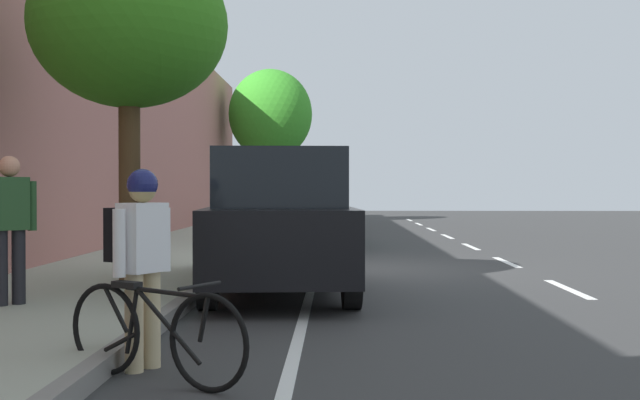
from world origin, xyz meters
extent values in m
plane|color=#353535|center=(0.00, 0.00, 0.00)|extent=(75.09, 75.09, 0.00)
cube|color=#9FA593|center=(3.77, 0.00, 0.08)|extent=(3.10, 46.93, 0.17)
cube|color=gray|center=(2.15, 0.00, 0.08)|extent=(0.16, 46.93, 0.17)
cube|color=white|center=(-3.09, -22.36, 0.00)|extent=(0.14, 2.20, 0.01)
cube|color=white|center=(-3.09, -18.16, 0.00)|extent=(0.14, 2.20, 0.01)
cube|color=white|center=(-3.09, -13.96, 0.00)|extent=(0.14, 2.20, 0.01)
cube|color=white|center=(-3.09, -9.76, 0.00)|extent=(0.14, 2.20, 0.01)
cube|color=white|center=(-3.09, -5.56, 0.00)|extent=(0.14, 2.20, 0.01)
cube|color=white|center=(-3.09, -1.36, 0.00)|extent=(0.14, 2.20, 0.01)
cube|color=white|center=(-3.09, 2.84, 0.00)|extent=(0.14, 2.20, 0.01)
cube|color=white|center=(0.68, 0.00, 0.00)|extent=(0.12, 46.93, 0.01)
cube|color=#B67168|center=(5.57, 0.00, 3.16)|extent=(0.50, 46.93, 6.33)
cube|color=tan|center=(1.03, -12.83, 0.60)|extent=(1.82, 4.42, 0.64)
cube|color=black|center=(1.03, -12.83, 1.22)|extent=(1.58, 2.12, 0.60)
cylinder|color=black|center=(1.85, -11.48, 0.33)|extent=(0.23, 0.66, 0.66)
cylinder|color=black|center=(0.23, -11.46, 0.33)|extent=(0.23, 0.66, 0.66)
cylinder|color=black|center=(1.82, -14.20, 0.33)|extent=(0.23, 0.66, 0.66)
cylinder|color=black|center=(0.20, -14.18, 0.33)|extent=(0.23, 0.66, 0.66)
cube|color=#1E512D|center=(1.13, -6.44, 0.75)|extent=(2.22, 5.39, 0.80)
cube|color=black|center=(1.08, -5.51, 1.55)|extent=(1.80, 1.58, 0.80)
cube|color=#1E512D|center=(1.19, -7.63, 1.21)|extent=(1.99, 2.74, 0.12)
cylinder|color=black|center=(1.95, -4.75, 0.40)|extent=(0.26, 0.81, 0.80)
cylinder|color=black|center=(0.15, -4.84, 0.40)|extent=(0.26, 0.81, 0.80)
cylinder|color=black|center=(2.11, -8.03, 0.40)|extent=(0.26, 0.81, 0.80)
cylinder|color=black|center=(0.31, -8.12, 0.40)|extent=(0.26, 0.81, 0.80)
cube|color=black|center=(1.09, 3.42, 0.78)|extent=(2.20, 4.81, 0.90)
cube|color=black|center=(1.09, 3.42, 1.61)|extent=(1.87, 3.20, 0.76)
cylinder|color=black|center=(1.86, 4.94, 0.38)|extent=(0.27, 0.77, 0.76)
cylinder|color=black|center=(0.12, 4.82, 0.38)|extent=(0.27, 0.77, 0.76)
cylinder|color=black|center=(2.05, 2.03, 0.38)|extent=(0.27, 0.77, 0.76)
cylinder|color=black|center=(0.31, 1.91, 0.38)|extent=(0.27, 0.77, 0.76)
torus|color=black|center=(1.23, 8.78, 0.36)|extent=(0.65, 0.40, 0.73)
torus|color=black|center=(2.13, 8.26, 0.36)|extent=(0.65, 0.40, 0.73)
cylinder|color=black|center=(1.56, 8.59, 0.45)|extent=(0.58, 0.36, 0.54)
cylinder|color=black|center=(1.88, 8.40, 0.45)|extent=(0.14, 0.10, 0.50)
cylinder|color=black|center=(1.61, 8.56, 0.70)|extent=(0.65, 0.40, 0.05)
cylinder|color=black|center=(1.98, 8.35, 0.28)|extent=(0.32, 0.21, 0.20)
cylinder|color=black|center=(2.03, 8.32, 0.53)|extent=(0.25, 0.16, 0.35)
cylinder|color=black|center=(1.26, 8.76, 0.54)|extent=(0.12, 0.09, 0.35)
cube|color=black|center=(1.92, 8.38, 0.73)|extent=(0.26, 0.21, 0.05)
cylinder|color=black|center=(1.29, 8.74, 0.77)|extent=(0.25, 0.41, 0.03)
cylinder|color=#C6B284|center=(1.93, 8.16, 0.40)|extent=(0.15, 0.15, 0.80)
cylinder|color=#C6B284|center=(1.83, 7.98, 0.40)|extent=(0.15, 0.15, 0.80)
cube|color=white|center=(1.88, 8.07, 1.08)|extent=(0.39, 0.44, 0.56)
cylinder|color=white|center=(2.01, 8.30, 1.05)|extent=(0.10, 0.10, 0.53)
cylinder|color=white|center=(1.75, 7.85, 1.05)|extent=(0.10, 0.10, 0.53)
sphere|color=tan|center=(1.88, 8.07, 1.47)|extent=(0.22, 0.22, 0.22)
sphere|color=navy|center=(1.88, 8.07, 1.51)|extent=(0.25, 0.25, 0.25)
cube|color=black|center=(2.05, 7.97, 1.10)|extent=(0.31, 0.35, 0.44)
cylinder|color=#543421|center=(3.21, -20.17, 1.95)|extent=(0.43, 0.43, 3.56)
ellipsoid|color=#359226|center=(3.21, -20.17, 4.73)|extent=(3.66, 3.66, 3.94)
cylinder|color=#523A21|center=(3.21, 3.42, 1.59)|extent=(0.30, 0.30, 2.85)
ellipsoid|color=#35811C|center=(3.21, 3.42, 3.78)|extent=(2.76, 2.76, 2.34)
cylinder|color=black|center=(3.90, 5.60, 0.59)|extent=(0.15, 0.15, 0.84)
cylinder|color=black|center=(4.04, 5.74, 0.59)|extent=(0.15, 0.15, 0.84)
cube|color=#264C26|center=(3.97, 5.67, 1.31)|extent=(0.43, 0.43, 0.60)
cylinder|color=#264C26|center=(3.79, 5.49, 1.28)|extent=(0.10, 0.10, 0.57)
sphere|color=tan|center=(3.97, 5.67, 1.72)|extent=(0.24, 0.24, 0.24)
camera|label=1|loc=(0.30, 14.43, 1.48)|focal=44.30mm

